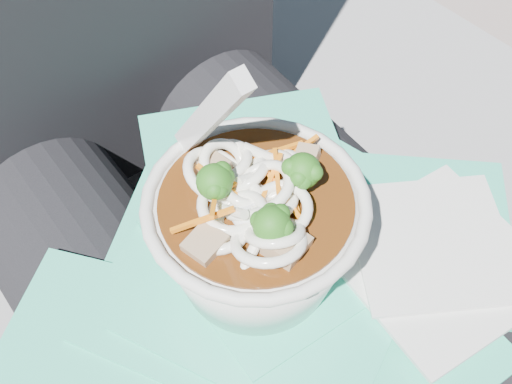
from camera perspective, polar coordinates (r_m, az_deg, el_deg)
stone_ledge at (r=0.94m, az=-4.53°, el=-12.61°), size 1.04×0.59×0.49m
lap at (r=0.60m, az=1.64°, el=-10.43°), size 0.34×0.48×0.15m
person_body at (r=0.62m, az=-3.51°, el=-3.58°), size 0.34×0.94×1.03m
plastic_bag at (r=0.53m, az=1.04°, el=-5.43°), size 0.43×0.35×0.02m
napkins at (r=0.54m, az=14.26°, el=-4.96°), size 0.16×0.16×0.01m
udon_bowl at (r=0.48m, az=-0.06°, el=-2.84°), size 0.16×0.16×0.20m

